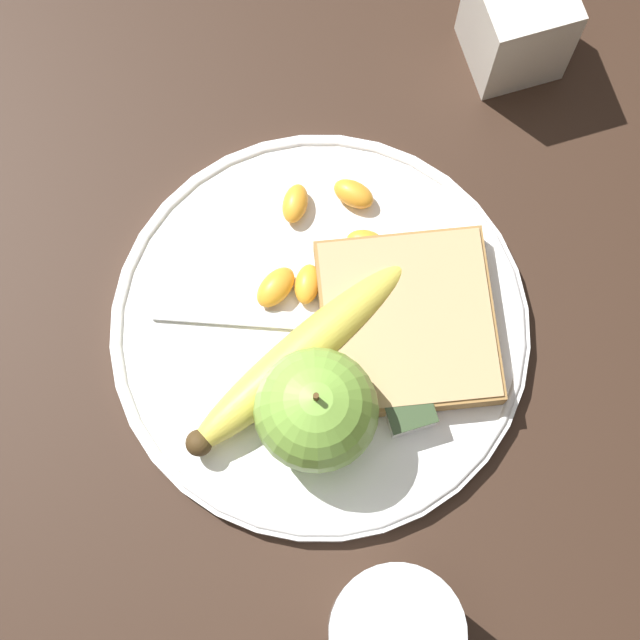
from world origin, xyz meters
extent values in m
plane|color=#332116|center=(0.00, 0.00, 0.00)|extent=(3.00, 3.00, 0.00)
cylinder|color=white|center=(0.00, 0.00, 0.01)|extent=(0.29, 0.29, 0.01)
torus|color=white|center=(0.00, 0.00, 0.01)|extent=(0.28, 0.28, 0.01)
cylinder|color=silver|center=(0.20, -0.02, 0.05)|extent=(0.08, 0.08, 0.09)
cylinder|color=yellow|center=(0.20, -0.02, 0.04)|extent=(0.07, 0.07, 0.08)
sphere|color=#84BC47|center=(0.06, -0.02, 0.05)|extent=(0.08, 0.08, 0.08)
cylinder|color=brown|center=(0.06, -0.02, 0.10)|extent=(0.00, 0.00, 0.01)
ellipsoid|color=#E0CC4C|center=(0.02, -0.02, 0.03)|extent=(0.11, 0.19, 0.03)
sphere|color=#473319|center=(0.06, -0.10, 0.03)|extent=(0.02, 0.02, 0.02)
cube|color=olive|center=(0.02, 0.06, 0.02)|extent=(0.14, 0.14, 0.02)
cube|color=tan|center=(0.02, 0.06, 0.02)|extent=(0.14, 0.13, 0.02)
cube|color=silver|center=(-0.02, -0.05, 0.01)|extent=(0.06, 0.12, 0.00)
cube|color=silver|center=(0.01, 0.04, 0.01)|extent=(0.04, 0.06, 0.00)
cube|color=silver|center=(0.07, 0.04, 0.02)|extent=(0.04, 0.03, 0.02)
cube|color=#334728|center=(0.07, 0.04, 0.03)|extent=(0.04, 0.03, 0.00)
ellipsoid|color=#F9A32D|center=(-0.05, 0.05, 0.02)|extent=(0.02, 0.03, 0.01)
ellipsoid|color=#F9A32D|center=(-0.08, 0.05, 0.02)|extent=(0.03, 0.03, 0.02)
ellipsoid|color=#F9A32D|center=(-0.03, 0.00, 0.02)|extent=(0.03, 0.03, 0.02)
ellipsoid|color=#F9A32D|center=(-0.03, -0.02, 0.02)|extent=(0.03, 0.04, 0.02)
ellipsoid|color=#F9A32D|center=(-0.09, 0.01, 0.02)|extent=(0.03, 0.03, 0.02)
cube|color=silver|center=(-0.17, 0.20, 0.04)|extent=(0.06, 0.06, 0.08)
camera|label=1|loc=(0.18, -0.05, 0.72)|focal=60.00mm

